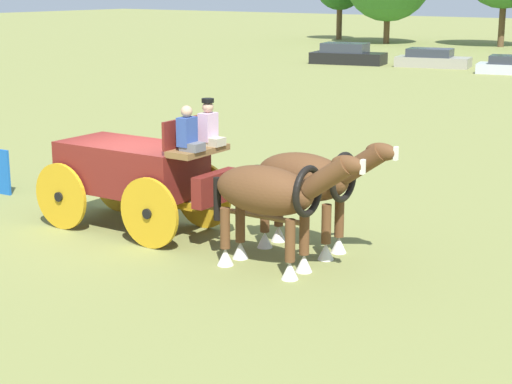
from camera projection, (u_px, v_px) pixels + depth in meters
ground_plane at (133, 228)px, 17.80m from camera, size 220.00×220.00×0.00m
show_wagon at (137, 170)px, 17.41m from camera, size 6.01×2.00×2.80m
draft_horse_near at (309, 181)px, 15.94m from camera, size 2.99×1.01×2.25m
draft_horse_off at (272, 195)px, 14.88m from camera, size 3.02×0.97×2.25m
parked_vehicle_a at (347, 55)px, 53.61m from camera, size 4.91×2.99×1.30m
parked_vehicle_b at (432, 59)px, 51.61m from camera, size 4.70×2.85×1.11m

